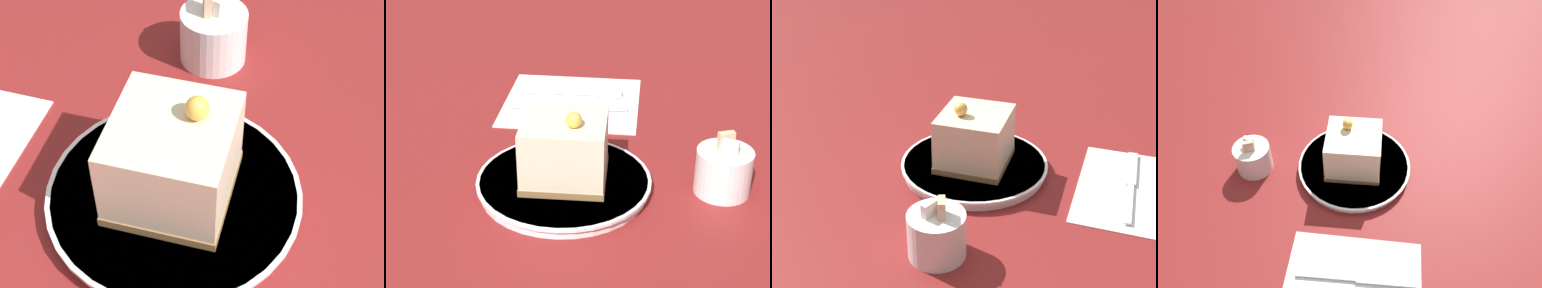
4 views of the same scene
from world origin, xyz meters
The scene contains 4 objects.
ground_plane centered at (0.00, 0.00, 0.00)m, with size 4.00×4.00×0.00m, color maroon.
plate centered at (0.01, 0.01, 0.01)m, with size 0.22×0.22×0.02m.
cake_slice centered at (0.01, 0.01, 0.06)m, with size 0.10×0.10×0.10m.
sugar_bowl centered at (0.01, 0.20, 0.03)m, with size 0.07×0.07×0.08m.
Camera 1 is at (0.10, -0.31, 0.44)m, focal length 60.00 mm.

